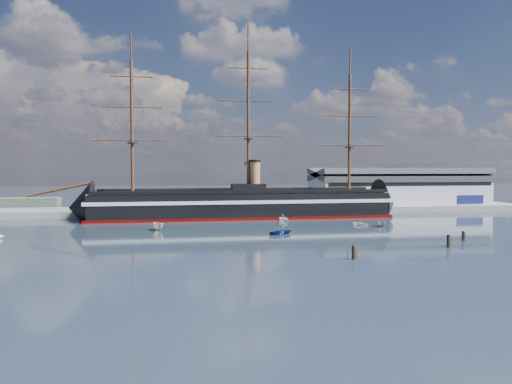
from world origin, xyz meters
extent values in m
plane|color=#232F39|center=(0.00, 40.00, 0.00)|extent=(600.00, 600.00, 0.00)
cube|color=slate|center=(10.00, 76.00, 0.00)|extent=(180.00, 18.00, 2.00)
cube|color=#B7BABC|center=(58.00, 80.00, 7.00)|extent=(62.00, 20.00, 10.00)
cube|color=#3F4247|center=(58.00, 80.00, 12.60)|extent=(63.00, 21.00, 2.00)
cube|color=silver|center=(3.00, 73.00, 9.00)|extent=(4.00, 4.00, 14.00)
cube|color=#3F4247|center=(3.00, 73.00, 16.50)|extent=(5.00, 5.00, 1.00)
cube|color=black|center=(-2.62, 60.00, 4.00)|extent=(88.14, 16.81, 7.00)
cube|color=silver|center=(-2.62, 60.00, 5.20)|extent=(90.15, 17.07, 1.00)
cube|color=#4B0401|center=(-2.62, 60.00, 0.35)|extent=(90.15, 17.03, 0.90)
cone|color=black|center=(-49.12, 60.00, 3.70)|extent=(14.14, 15.81, 15.68)
cone|color=black|center=(43.88, 60.00, 3.70)|extent=(11.14, 15.78, 15.68)
cube|color=brown|center=(-2.62, 60.00, 7.60)|extent=(88.13, 15.53, 0.40)
cube|color=black|center=(-0.62, 60.00, 9.00)|extent=(10.06, 6.09, 2.50)
cylinder|color=#9F6C47|center=(1.38, 60.00, 12.50)|extent=(3.20, 3.20, 9.00)
cylinder|color=#381E0F|center=(-54.62, 60.00, 9.00)|extent=(17.76, 0.86, 4.43)
cylinder|color=#381E0F|center=(-34.62, 60.00, 26.80)|extent=(0.90, 0.90, 38.00)
cylinder|color=#381E0F|center=(-0.62, 60.00, 28.80)|extent=(0.90, 0.90, 42.00)
cylinder|color=#381E0F|center=(31.38, 60.00, 25.80)|extent=(0.90, 0.90, 36.00)
imported|color=beige|center=(-26.96, 33.56, 0.00)|extent=(6.45, 3.84, 2.43)
imported|color=navy|center=(0.73, 21.51, 0.00)|extent=(2.84, 3.94, 1.71)
imported|color=gray|center=(29.38, 31.08, 0.00)|extent=(5.19, 2.62, 1.98)
imported|color=white|center=(7.37, 48.00, 0.00)|extent=(6.46, 4.89, 2.18)
imported|color=silver|center=(25.29, 34.96, 0.00)|extent=(2.61, 2.86, 1.30)
cylinder|color=black|center=(5.40, -10.84, 0.00)|extent=(0.64, 0.64, 3.02)
cylinder|color=black|center=(27.63, -2.39, 0.00)|extent=(0.64, 0.64, 3.10)
cylinder|color=black|center=(35.72, 5.30, 0.00)|extent=(0.64, 0.64, 2.63)
camera|label=1|loc=(-24.98, -88.38, 15.16)|focal=35.00mm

